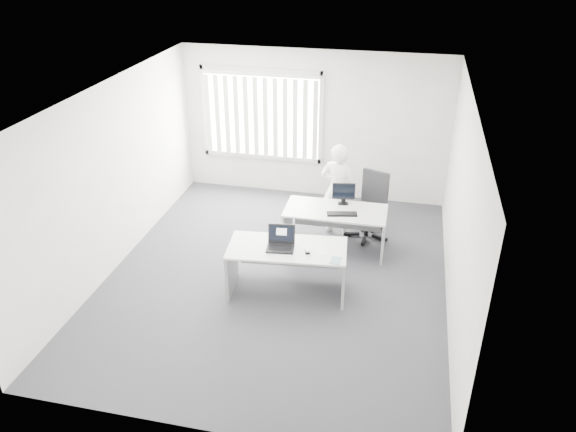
% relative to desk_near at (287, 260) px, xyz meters
% --- Properties ---
extents(ground, '(6.00, 6.00, 0.00)m').
position_rel_desk_near_xyz_m(ground, '(-0.25, 0.36, -0.54)').
color(ground, '#424248').
rests_on(ground, ground).
extents(wall_back, '(5.00, 0.02, 2.80)m').
position_rel_desk_near_xyz_m(wall_back, '(-0.25, 3.36, 0.86)').
color(wall_back, white).
rests_on(wall_back, ground).
extents(wall_front, '(5.00, 0.02, 2.80)m').
position_rel_desk_near_xyz_m(wall_front, '(-0.25, -2.64, 0.86)').
color(wall_front, white).
rests_on(wall_front, ground).
extents(wall_left, '(0.02, 6.00, 2.80)m').
position_rel_desk_near_xyz_m(wall_left, '(-2.75, 0.36, 0.86)').
color(wall_left, white).
rests_on(wall_left, ground).
extents(wall_right, '(0.02, 6.00, 2.80)m').
position_rel_desk_near_xyz_m(wall_right, '(2.25, 0.36, 0.86)').
color(wall_right, white).
rests_on(wall_right, ground).
extents(ceiling, '(5.00, 6.00, 0.02)m').
position_rel_desk_near_xyz_m(ceiling, '(-0.25, 0.36, 2.26)').
color(ceiling, white).
rests_on(ceiling, wall_back).
extents(window, '(2.32, 0.06, 1.76)m').
position_rel_desk_near_xyz_m(window, '(-1.25, 3.32, 1.01)').
color(window, beige).
rests_on(window, wall_back).
extents(blinds, '(2.20, 0.10, 1.50)m').
position_rel_desk_near_xyz_m(blinds, '(-1.25, 3.26, 0.98)').
color(blinds, white).
rests_on(blinds, wall_back).
extents(desk_near, '(1.72, 0.94, 0.75)m').
position_rel_desk_near_xyz_m(desk_near, '(0.00, 0.00, 0.00)').
color(desk_near, silver).
rests_on(desk_near, ground).
extents(desk_far, '(1.61, 0.77, 0.73)m').
position_rel_desk_near_xyz_m(desk_far, '(0.49, 1.33, -0.02)').
color(desk_far, silver).
rests_on(desk_far, ground).
extents(office_chair, '(0.83, 0.83, 1.12)m').
position_rel_desk_near_xyz_m(office_chair, '(0.98, 1.95, -0.19)').
color(office_chair, black).
rests_on(office_chair, ground).
extents(person, '(0.64, 0.47, 1.62)m').
position_rel_desk_near_xyz_m(person, '(0.44, 1.91, 0.27)').
color(person, white).
rests_on(person, ground).
extents(laptop, '(0.41, 0.38, 0.29)m').
position_rel_desk_near_xyz_m(laptop, '(-0.08, -0.07, 0.36)').
color(laptop, black).
rests_on(laptop, desk_near).
extents(paper_sheet, '(0.39, 0.33, 0.00)m').
position_rel_desk_near_xyz_m(paper_sheet, '(0.39, 0.00, 0.21)').
color(paper_sheet, white).
rests_on(paper_sheet, desk_near).
extents(mouse, '(0.09, 0.12, 0.04)m').
position_rel_desk_near_xyz_m(mouse, '(0.30, -0.08, 0.23)').
color(mouse, silver).
rests_on(mouse, paper_sheet).
extents(booklet, '(0.15, 0.20, 0.01)m').
position_rel_desk_near_xyz_m(booklet, '(0.71, -0.20, 0.22)').
color(booklet, silver).
rests_on(booklet, desk_near).
extents(keyboard, '(0.49, 0.25, 0.02)m').
position_rel_desk_near_xyz_m(keyboard, '(0.61, 1.19, 0.20)').
color(keyboard, black).
rests_on(keyboard, desk_far).
extents(monitor, '(0.38, 0.17, 0.36)m').
position_rel_desk_near_xyz_m(monitor, '(0.58, 1.56, 0.37)').
color(monitor, black).
rests_on(monitor, desk_far).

